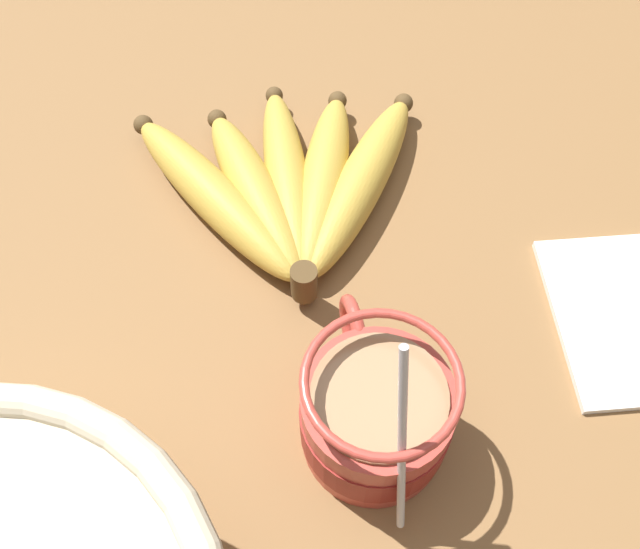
# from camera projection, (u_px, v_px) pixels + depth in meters

# --- Properties ---
(table) EXTENTS (1.16, 1.16, 0.04)m
(table) POSITION_uv_depth(u_px,v_px,m) (384.00, 357.00, 0.54)
(table) COLOR brown
(table) RESTS_ON ground
(coffee_mug) EXTENTS (0.15, 0.10, 0.17)m
(coffee_mug) POSITION_uv_depth(u_px,v_px,m) (375.00, 415.00, 0.45)
(coffee_mug) COLOR #B23D33
(coffee_mug) RESTS_ON table
(banana_bunch) EXTENTS (0.22, 0.26, 0.04)m
(banana_bunch) POSITION_uv_depth(u_px,v_px,m) (288.00, 186.00, 0.58)
(banana_bunch) COLOR #4C381E
(banana_bunch) RESTS_ON table
(napkin) EXTENTS (0.16, 0.12, 0.01)m
(napkin) POSITION_uv_depth(u_px,v_px,m) (622.00, 317.00, 0.53)
(napkin) COLOR white
(napkin) RESTS_ON table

